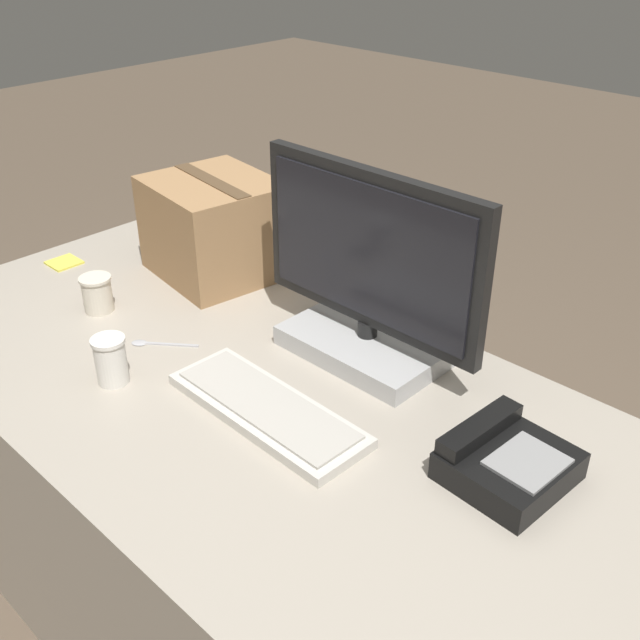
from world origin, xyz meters
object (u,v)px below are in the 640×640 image
object	(u,v)px
desk_phone	(506,462)
monitor	(369,287)
paper_cup_right	(111,360)
spoon	(153,344)
keyboard	(267,409)
paper_cup_left	(97,294)
sticky_note_pad	(64,263)
cardboard_box	(215,227)

from	to	relation	value
desk_phone	monitor	bearing A→B (deg)	166.35
paper_cup_right	spoon	world-z (taller)	paper_cup_right
keyboard	paper_cup_left	xyz separation A→B (m)	(-0.61, -0.00, 0.03)
monitor	spoon	distance (m)	0.52
keyboard	spoon	distance (m)	0.38
paper_cup_right	sticky_note_pad	world-z (taller)	paper_cup_right
monitor	cardboard_box	bearing A→B (deg)	176.86
paper_cup_right	spoon	xyz separation A→B (m)	(-0.06, 0.14, -0.05)
desk_phone	paper_cup_right	bearing A→B (deg)	-153.35
paper_cup_right	desk_phone	bearing A→B (deg)	22.86
keyboard	cardboard_box	xyz separation A→B (m)	(-0.57, 0.34, 0.12)
paper_cup_left	desk_phone	bearing A→B (deg)	9.31
keyboard	sticky_note_pad	distance (m)	0.92
monitor	sticky_note_pad	distance (m)	0.95
paper_cup_left	cardboard_box	bearing A→B (deg)	83.13
sticky_note_pad	keyboard	bearing A→B (deg)	-4.61
keyboard	spoon	world-z (taller)	keyboard
paper_cup_right	sticky_note_pad	bearing A→B (deg)	159.64
keyboard	desk_phone	distance (m)	0.47
monitor	spoon	bearing A→B (deg)	-140.03
cardboard_box	paper_cup_right	bearing A→B (deg)	-62.79
sticky_note_pad	cardboard_box	bearing A→B (deg)	37.73
desk_phone	sticky_note_pad	size ratio (longest dim) A/B	2.71
monitor	sticky_note_pad	xyz separation A→B (m)	(-0.91, -0.24, -0.16)
keyboard	desk_phone	xyz separation A→B (m)	(0.44, 0.17, 0.02)
desk_phone	cardboard_box	distance (m)	1.02
desk_phone	sticky_note_pad	distance (m)	1.36
keyboard	paper_cup_left	size ratio (longest dim) A/B	4.97
spoon	monitor	bearing A→B (deg)	-178.06
spoon	cardboard_box	world-z (taller)	cardboard_box
spoon	sticky_note_pad	xyz separation A→B (m)	(-0.53, 0.08, 0.00)
desk_phone	paper_cup_right	world-z (taller)	paper_cup_right
desk_phone	spoon	distance (m)	0.84
keyboard	desk_phone	size ratio (longest dim) A/B	2.07
spoon	cardboard_box	distance (m)	0.41
paper_cup_left	spoon	xyz separation A→B (m)	(0.23, -0.00, -0.04)
monitor	paper_cup_right	world-z (taller)	monitor
monitor	paper_cup_left	bearing A→B (deg)	-152.67
keyboard	cardboard_box	size ratio (longest dim) A/B	1.25
paper_cup_left	monitor	bearing A→B (deg)	27.33
paper_cup_left	spoon	world-z (taller)	paper_cup_left
paper_cup_right	paper_cup_left	bearing A→B (deg)	153.40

